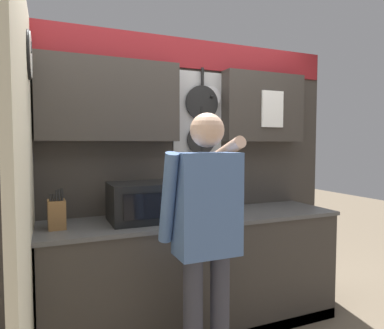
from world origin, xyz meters
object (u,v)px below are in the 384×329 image
at_px(microwave, 144,202).
at_px(person, 206,225).
at_px(utensil_crock, 216,203).
at_px(knife_block, 57,214).

relative_size(microwave, person, 0.30).
bearing_deg(person, microwave, 110.60).
bearing_deg(microwave, utensil_crock, 0.12).
xyz_separation_m(microwave, knife_block, (-0.60, 0.00, -0.04)).
height_order(knife_block, utensil_crock, utensil_crock).
height_order(microwave, knife_block, microwave).
bearing_deg(person, utensil_crock, 58.03).
distance_m(microwave, knife_block, 0.60).
bearing_deg(microwave, person, -69.40).
distance_m(knife_block, person, 1.02).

